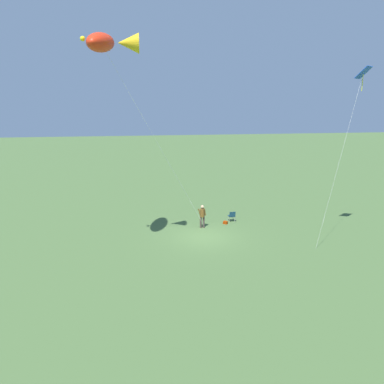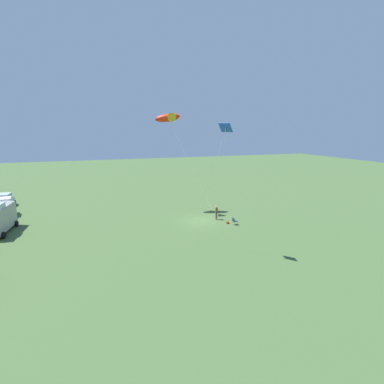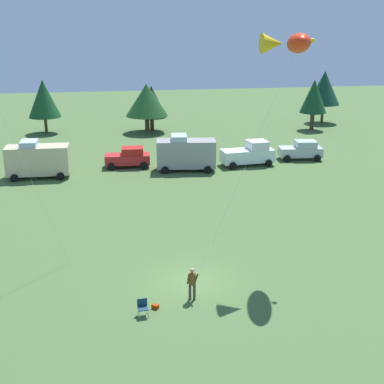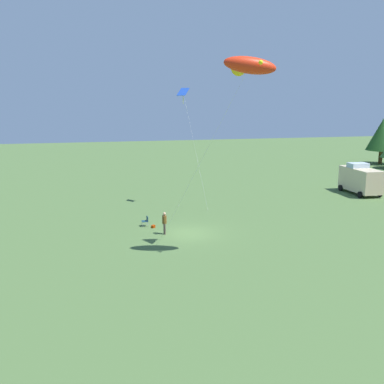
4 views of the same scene
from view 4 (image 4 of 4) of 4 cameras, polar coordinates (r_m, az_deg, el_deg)
ground_plane at (r=35.15m, az=-0.33°, el=-5.25°), size 160.00×160.00×0.00m
person_kite_flyer at (r=34.71m, az=-3.53°, el=-3.74°), size 0.61×0.36×1.74m
folding_chair at (r=37.14m, az=-5.89°, el=-3.60°), size 0.52×0.52×0.82m
backpack_on_grass at (r=36.70m, az=-4.94°, el=-4.38°), size 0.39×0.38×0.22m
van_camper_beige at (r=52.77m, az=20.58°, el=1.55°), size 5.45×2.71×3.34m
kite_large_fish at (r=28.82m, az=7.10°, el=15.62°), size 7.66×6.03×12.97m
kite_diamond_blue at (r=43.44m, az=-1.06°, el=12.23°), size 3.76×2.28×11.32m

